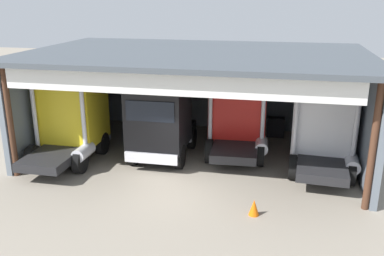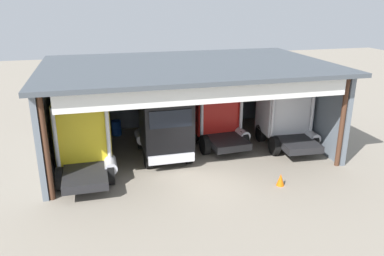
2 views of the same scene
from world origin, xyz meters
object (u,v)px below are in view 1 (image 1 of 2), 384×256
Objects in this scene: truck_white_yard_outside at (324,132)px; truck_black_left_bay at (160,120)px; truck_red_right_bay at (238,114)px; traffic_cone at (254,207)px; oil_drum at (145,120)px; tool_cart at (276,127)px; truck_yellow_center_right_bay at (71,118)px.

truck_black_left_bay is at bearing -173.34° from truck_white_yard_outside.
truck_red_right_bay reaches higher than truck_black_left_bay.
truck_white_yard_outside is 7.88× the size of traffic_cone.
truck_white_yard_outside is 10.07m from oil_drum.
tool_cart is (1.72, 2.94, -1.40)m from truck_red_right_bay.
truck_white_yard_outside reaches higher than oil_drum.
truck_yellow_center_right_bay reaches higher than oil_drum.
traffic_cone is at bearing -23.51° from truck_yellow_center_right_bay.
truck_white_yard_outside is 4.86× the size of oil_drum.
truck_white_yard_outside is 5.43m from traffic_cone.
truck_white_yard_outside is at bearing 4.86° from truck_yellow_center_right_bay.
truck_yellow_center_right_bay is at bearing -166.52° from truck_red_right_bay.
truck_white_yard_outside is at bearing -20.01° from truck_red_right_bay.
truck_black_left_bay is 3.59m from truck_red_right_bay.
truck_black_left_bay is 5.80× the size of oil_drum.
truck_red_right_bay is at bearing 102.00° from traffic_cone.
truck_white_yard_outside is (6.98, 0.39, -0.20)m from truck_black_left_bay.
truck_black_left_bay reaches higher than tool_cart.
truck_black_left_bay is 5.27× the size of tool_cart.
truck_yellow_center_right_bay is 1.07× the size of truck_white_yard_outside.
truck_red_right_bay is 4.79× the size of oil_drum.
traffic_cone is at bearing -81.09° from truck_red_right_bay.
truck_black_left_bay is 1.21× the size of truck_red_right_bay.
truck_yellow_center_right_bay reaches higher than truck_white_yard_outside.
tool_cart is at bearing 119.76° from truck_white_yard_outside.
truck_red_right_bay is (7.21, 2.14, 0.04)m from truck_yellow_center_right_bay.
truck_red_right_bay reaches higher than oil_drum.
tool_cart is (7.16, 0.10, 0.05)m from oil_drum.
truck_red_right_bay reaches higher than truck_yellow_center_right_bay.
truck_yellow_center_right_bay is at bearing -171.25° from truck_white_yard_outside.
tool_cart is (8.93, 5.08, -1.36)m from truck_yellow_center_right_bay.
oil_drum is 10.86m from traffic_cone.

